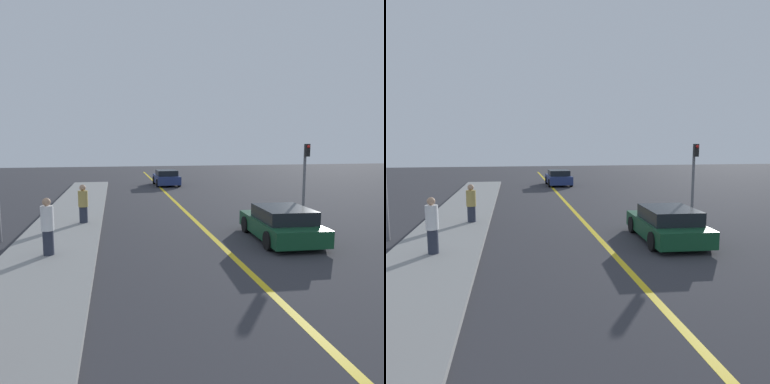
{
  "view_description": "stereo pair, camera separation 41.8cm",
  "coord_description": "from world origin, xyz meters",
  "views": [
    {
      "loc": [
        -3.46,
        2.33,
        3.42
      ],
      "look_at": [
        -0.65,
        15.91,
        1.63
      ],
      "focal_mm": 35.0,
      "sensor_mm": 36.0,
      "label": 1
    },
    {
      "loc": [
        -3.05,
        2.25,
        3.42
      ],
      "look_at": [
        -0.65,
        15.91,
        1.63
      ],
      "focal_mm": 35.0,
      "sensor_mm": 36.0,
      "label": 2
    }
  ],
  "objects": [
    {
      "name": "road_center_line",
      "position": [
        0.0,
        18.0,
        0.0
      ],
      "size": [
        0.2,
        60.0,
        0.01
      ],
      "color": "gold",
      "rests_on": "ground_plane"
    },
    {
      "name": "sidewalk_left",
      "position": [
        -5.44,
        17.68,
        0.08
      ],
      "size": [
        2.76,
        35.37,
        0.15
      ],
      "color": "gray",
      "rests_on": "ground_plane"
    },
    {
      "name": "pedestrian_far_standing",
      "position": [
        -4.79,
        18.27,
        0.94
      ],
      "size": [
        0.4,
        0.4,
        1.59
      ],
      "color": "#282D3D",
      "rests_on": "sidewalk_left"
    },
    {
      "name": "car_near_right_lane",
      "position": [
        2.32,
        14.51,
        0.58
      ],
      "size": [
        2.17,
        4.15,
        1.2
      ],
      "rotation": [
        0.0,
        0.0,
        -0.05
      ],
      "color": "#144728",
      "rests_on": "ground_plane"
    },
    {
      "name": "car_ahead_center",
      "position": [
        0.7,
        32.95,
        0.62
      ],
      "size": [
        1.99,
        3.92,
        1.27
      ],
      "rotation": [
        0.0,
        0.0,
        0.01
      ],
      "color": "navy",
      "rests_on": "ground_plane"
    },
    {
      "name": "pedestrian_mid_group",
      "position": [
        -5.44,
        13.73,
        1.0
      ],
      "size": [
        0.36,
        0.36,
        1.7
      ],
      "color": "#282D3D",
      "rests_on": "sidewalk_left"
    },
    {
      "name": "traffic_light",
      "position": [
        4.82,
        17.53,
        2.13
      ],
      "size": [
        0.18,
        0.4,
        3.41
      ],
      "color": "slate",
      "rests_on": "ground_plane"
    }
  ]
}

